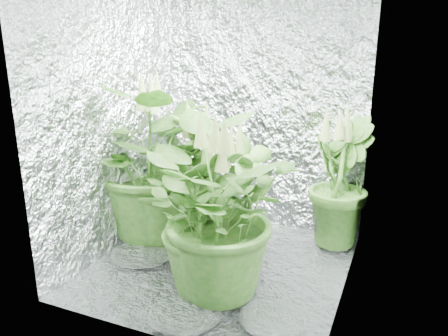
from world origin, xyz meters
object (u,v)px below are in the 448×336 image
at_px(plant_e, 211,212).
at_px(circulation_fan, 327,222).
at_px(plant_b, 247,196).
at_px(plant_a, 155,162).
at_px(plant_f, 211,213).
at_px(plant_c, 338,183).
at_px(plant_d, 199,180).

relative_size(plant_e, circulation_fan, 2.85).
distance_m(plant_b, circulation_fan, 0.66).
xyz_separation_m(plant_a, plant_f, (0.59, -0.32, -0.17)).
bearing_deg(plant_a, circulation_fan, 20.37).
relative_size(plant_b, plant_e, 0.83).
xyz_separation_m(plant_c, plant_f, (-0.64, -0.76, -0.05)).
bearing_deg(plant_f, circulation_fan, 52.11).
xyz_separation_m(plant_d, circulation_fan, (0.88, 0.35, -0.32)).
bearing_deg(plant_d, circulation_fan, 21.71).
relative_size(plant_a, plant_c, 1.24).
relative_size(plant_a, plant_b, 1.38).
height_order(plant_d, plant_e, plant_e).
bearing_deg(plant_b, circulation_fan, 35.47).
relative_size(plant_a, plant_e, 1.14).
relative_size(plant_a, plant_f, 1.33).
bearing_deg(plant_e, circulation_fan, 63.42).
relative_size(plant_b, plant_d, 0.88).
bearing_deg(plant_e, plant_c, 60.91).
distance_m(plant_a, plant_b, 0.71).
xyz_separation_m(plant_b, plant_c, (0.55, 0.36, 0.06)).
distance_m(plant_b, plant_f, 0.41).
distance_m(plant_a, plant_f, 0.69).
distance_m(plant_a, circulation_fan, 1.33).
height_order(plant_a, plant_e, plant_a).
height_order(plant_b, plant_f, plant_f).
distance_m(plant_d, circulation_fan, 1.00).
relative_size(plant_c, plant_f, 1.08).
bearing_deg(plant_a, plant_b, 6.99).
distance_m(plant_c, plant_f, 1.00).
distance_m(plant_c, plant_d, 1.00).
height_order(plant_b, plant_e, plant_e).
bearing_deg(plant_c, plant_a, -160.34).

